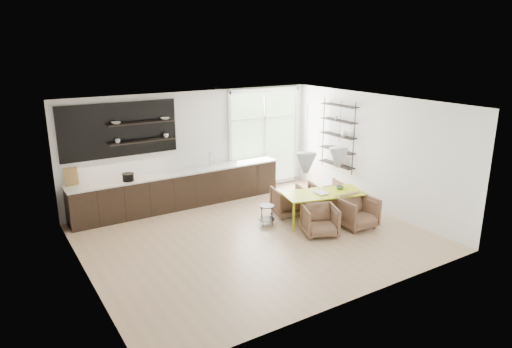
% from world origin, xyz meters
% --- Properties ---
extents(room, '(7.02, 6.01, 2.91)m').
position_xyz_m(room, '(0.58, 1.10, 1.46)').
color(room, tan).
rests_on(room, ground).
extents(kitchen_run, '(5.54, 0.69, 2.75)m').
position_xyz_m(kitchen_run, '(-0.69, 2.69, 0.60)').
color(kitchen_run, black).
rests_on(kitchen_run, ground).
extents(right_shelving, '(0.26, 1.22, 1.90)m').
position_xyz_m(right_shelving, '(3.36, 1.17, 1.65)').
color(right_shelving, black).
rests_on(right_shelving, ground).
extents(dining_table, '(2.06, 1.30, 0.70)m').
position_xyz_m(dining_table, '(1.88, -0.02, 0.65)').
color(dining_table, '#B7D118').
rests_on(dining_table, ground).
extents(armchair_back_left, '(0.90, 0.92, 0.69)m').
position_xyz_m(armchair_back_left, '(1.43, 0.73, 0.35)').
color(armchair_back_left, brown).
rests_on(armchair_back_left, ground).
extents(armchair_back_right, '(0.92, 0.94, 0.71)m').
position_xyz_m(armchair_back_right, '(2.49, 0.54, 0.35)').
color(armchair_back_right, brown).
rests_on(armchair_back_right, ground).
extents(armchair_front_left, '(0.93, 0.94, 0.66)m').
position_xyz_m(armchair_front_left, '(1.28, -0.63, 0.33)').
color(armchair_front_left, brown).
rests_on(armchair_front_left, ground).
extents(armchair_front_right, '(0.81, 0.83, 0.72)m').
position_xyz_m(armchair_front_right, '(2.28, -0.75, 0.36)').
color(armchair_front_right, brown).
rests_on(armchair_front_right, ground).
extents(wire_stool, '(0.37, 0.37, 0.47)m').
position_xyz_m(wire_stool, '(0.62, 0.47, 0.30)').
color(wire_stool, black).
rests_on(wire_stool, ground).
extents(table_book, '(0.28, 0.36, 0.03)m').
position_xyz_m(table_book, '(1.67, -0.03, 0.71)').
color(table_book, white).
rests_on(table_book, dining_table).
extents(table_bowl, '(0.27, 0.27, 0.06)m').
position_xyz_m(table_bowl, '(2.41, -0.00, 0.73)').
color(table_bowl, '#527347').
rests_on(table_bowl, dining_table).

